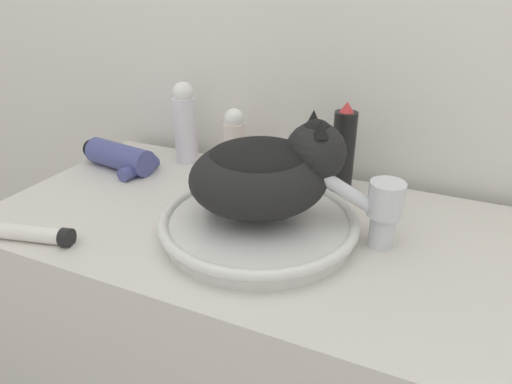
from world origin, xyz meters
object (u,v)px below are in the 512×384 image
(cat, at_px, (267,171))
(hair_dryer, at_px, (121,158))
(deodorant_stick, at_px, (234,140))
(lotion_bottle_white, at_px, (185,123))
(faucet, at_px, (379,207))
(hairspray_can_black, at_px, (343,150))
(cream_tube, at_px, (33,234))

(cat, bearing_deg, hair_dryer, 133.68)
(cat, xyz_separation_m, deodorant_stick, (-0.19, 0.24, -0.05))
(hair_dryer, bearing_deg, deodorant_stick, -147.80)
(lotion_bottle_white, xyz_separation_m, hair_dryer, (-0.12, -0.11, -0.07))
(faucet, height_order, deodorant_stick, deodorant_stick)
(faucet, distance_m, hairspray_can_black, 0.23)
(cat, distance_m, cream_tube, 0.43)
(cat, distance_m, lotion_bottle_white, 0.41)
(cat, relative_size, deodorant_stick, 2.12)
(faucet, relative_size, hairspray_can_black, 0.77)
(lotion_bottle_white, height_order, deodorant_stick, lotion_bottle_white)
(deodorant_stick, bearing_deg, lotion_bottle_white, 180.00)
(cream_tube, bearing_deg, lotion_bottle_white, 84.03)
(cat, relative_size, hair_dryer, 1.58)
(faucet, bearing_deg, lotion_bottle_white, -35.10)
(cat, distance_m, deodorant_stick, 0.31)
(deodorant_stick, distance_m, hair_dryer, 0.28)
(lotion_bottle_white, distance_m, hair_dryer, 0.18)
(cat, xyz_separation_m, hair_dryer, (-0.44, 0.13, -0.09))
(faucet, distance_m, cream_tube, 0.61)
(deodorant_stick, xyz_separation_m, hair_dryer, (-0.25, -0.11, -0.05))
(deodorant_stick, xyz_separation_m, cream_tube, (-0.18, -0.44, -0.06))
(deodorant_stick, distance_m, cream_tube, 0.48)
(hairspray_can_black, xyz_separation_m, cream_tube, (-0.45, -0.44, -0.08))
(hairspray_can_black, bearing_deg, deodorant_stick, 180.00)
(hairspray_can_black, distance_m, cream_tube, 0.63)
(faucet, bearing_deg, cream_tube, 9.58)
(cat, bearing_deg, lotion_bottle_white, 113.24)
(cat, xyz_separation_m, lotion_bottle_white, (-0.32, 0.24, -0.02))
(hair_dryer, bearing_deg, lotion_bottle_white, -127.93)
(cat, height_order, cream_tube, cat)
(lotion_bottle_white, bearing_deg, cat, -37.01)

